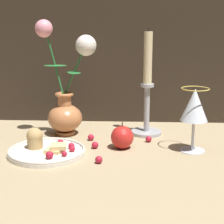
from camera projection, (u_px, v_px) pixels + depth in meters
name	position (u px, v px, depth m)	size (l,w,h in m)	color
ground_plane	(127.00, 149.00, 1.05)	(2.40, 2.40, 0.00)	#9E8966
vase	(67.00, 97.00, 1.16)	(0.18, 0.11, 0.36)	#B77042
plate_with_pastries	(45.00, 149.00, 1.01)	(0.21, 0.21, 0.07)	silver
wine_glass	(194.00, 107.00, 1.01)	(0.08, 0.08, 0.18)	silver
candlestick	(147.00, 96.00, 1.17)	(0.10, 0.10, 0.33)	#A3A3A8
apple_beside_vase	(122.00, 137.00, 1.05)	(0.06, 0.06, 0.08)	red
berry_near_plate	(99.00, 160.00, 0.95)	(0.02, 0.02, 0.02)	#AD192D
berry_front_center	(149.00, 139.00, 1.11)	(0.02, 0.02, 0.02)	#AD192D
berry_by_glass_stem	(95.00, 145.00, 1.06)	(0.02, 0.02, 0.02)	#AD192D
berry_under_candlestick	(91.00, 137.00, 1.13)	(0.02, 0.02, 0.02)	#AD192D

